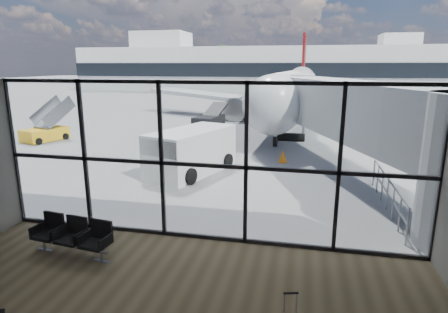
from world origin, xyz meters
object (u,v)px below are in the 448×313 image
at_px(seating_row, 74,234).
at_px(service_van, 190,151).
at_px(mobile_stairs, 46,132).
at_px(airliner, 294,89).
at_px(belt_loader, 210,122).

height_order(seating_row, service_van, service_van).
height_order(seating_row, mobile_stairs, mobile_stairs).
bearing_deg(mobile_stairs, seating_row, -31.87).
bearing_deg(airliner, mobile_stairs, -134.78).
bearing_deg(service_van, mobile_stairs, 174.53).
bearing_deg(airliner, seating_row, -97.08).
distance_m(airliner, belt_loader, 10.29).
bearing_deg(mobile_stairs, service_van, -5.81).
xyz_separation_m(seating_row, service_van, (0.75, 7.96, 0.48)).
bearing_deg(belt_loader, airliner, 61.95).
bearing_deg(belt_loader, service_van, -71.71).
bearing_deg(mobile_stairs, belt_loader, 51.82).
bearing_deg(mobile_stairs, airliner, 61.51).
relative_size(airliner, service_van, 6.70).
relative_size(service_van, mobile_stairs, 1.43).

